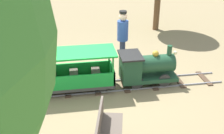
% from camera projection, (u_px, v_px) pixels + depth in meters
% --- Properties ---
extents(ground_plane, '(60.00, 60.00, 0.00)m').
position_uv_depth(ground_plane, '(99.00, 88.00, 6.65)').
color(ground_plane, '#8C7A56').
extents(track, '(0.74, 5.70, 0.04)m').
position_uv_depth(track, '(111.00, 86.00, 6.69)').
color(track, gray).
rests_on(track, ground_plane).
extents(locomotive, '(0.70, 1.45, 0.98)m').
position_uv_depth(locomotive, '(145.00, 67.00, 6.60)').
color(locomotive, '#1E472D').
rests_on(locomotive, ground_plane).
extents(passenger_car, '(0.80, 2.00, 0.97)m').
position_uv_depth(passenger_car, '(74.00, 74.00, 6.38)').
color(passenger_car, '#3F3F3F').
rests_on(passenger_car, ground_plane).
extents(conductor_person, '(0.30, 0.30, 1.62)m').
position_uv_depth(conductor_person, '(123.00, 35.00, 7.29)').
color(conductor_person, '#282D47').
rests_on(conductor_person, ground_plane).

